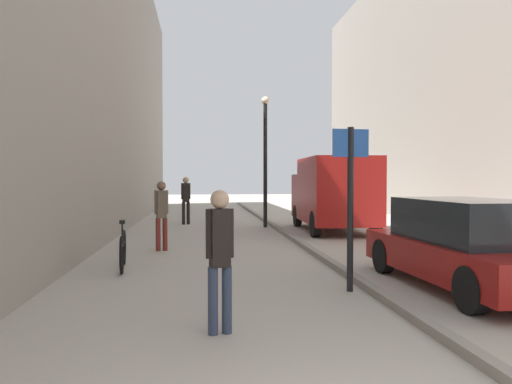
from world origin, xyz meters
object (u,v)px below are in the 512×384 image
Objects in this scene: pedestrian_mid_block at (220,251)px; pedestrian_far_crossing at (186,197)px; bicycle_leaning at (123,250)px; pedestrian_main_foreground at (161,211)px; lamp_post at (265,153)px; delivery_van at (333,192)px; street_sign_post at (350,194)px; parked_car at (467,245)px.

pedestrian_far_crossing is (-0.77, 13.58, 0.11)m from pedestrian_mid_block.
pedestrian_main_foreground is at bearing 70.43° from bicycle_leaning.
lamp_post reaches higher than bicycle_leaning.
lamp_post is at bearing 144.57° from delivery_van.
pedestrian_far_crossing reaches higher than pedestrian_main_foreground.
bicycle_leaning is (-5.99, -6.28, -0.94)m from delivery_van.
lamp_post is (2.92, -1.43, 1.66)m from pedestrian_far_crossing.
pedestrian_far_crossing is at bearing 80.46° from pedestrian_mid_block.
street_sign_post is at bearing -90.04° from lamp_post.
delivery_van is at bearing 55.27° from pedestrian_mid_block.
delivery_van reaches higher than pedestrian_far_crossing.
lamp_post is at bearing 67.20° from pedestrian_mid_block.
pedestrian_main_foreground is 6.93m from pedestrian_far_crossing.
lamp_post is at bearing 98.59° from parked_car.
pedestrian_far_crossing is 0.39× the size of lamp_post.
pedestrian_mid_block reaches higher than bicycle_leaning.
delivery_van is at bearing 133.63° from pedestrian_far_crossing.
delivery_van reaches higher than parked_car.
pedestrian_mid_block is 11.37m from delivery_van.
delivery_van is 1.89× the size of street_sign_post.
pedestrian_main_foreground reaches higher than parked_car.
pedestrian_far_crossing is (0.40, 6.92, 0.07)m from pedestrian_main_foreground.
street_sign_post is (2.91, -11.67, 0.48)m from pedestrian_far_crossing.
delivery_van is at bearing 40.09° from bicycle_leaning.
pedestrian_far_crossing is 0.38× the size of delivery_van.
delivery_van is 8.66m from parked_car.
pedestrian_mid_block is at bearing 36.17° from street_sign_post.
parked_car is (-0.15, -8.63, -0.60)m from delivery_van.
bicycle_leaning is (-0.97, -9.33, -0.68)m from pedestrian_far_crossing.
pedestrian_mid_block is at bearing -100.02° from lamp_post.
parked_car is at bearing -79.22° from lamp_post.
street_sign_post reaches higher than pedestrian_mid_block.
pedestrian_main_foreground is at bearing 71.55° from pedestrian_far_crossing.
lamp_post is at bearing 138.71° from pedestrian_far_crossing.
pedestrian_far_crossing is 3.65m from lamp_post.
lamp_post reaches higher than pedestrian_far_crossing.
street_sign_post is 1.47× the size of bicycle_leaning.
pedestrian_mid_block is at bearing -74.07° from bicycle_leaning.
lamp_post is (3.32, 5.49, 1.73)m from pedestrian_main_foreground.
pedestrian_far_crossing is 0.43× the size of parked_car.
bicycle_leaning is (-5.84, 2.35, -0.33)m from parked_car.
parked_car is (5.27, -4.76, -0.28)m from pedestrian_main_foreground.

